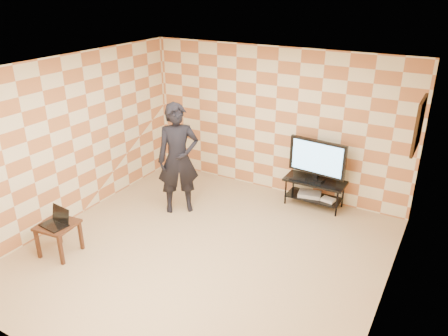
{
  "coord_description": "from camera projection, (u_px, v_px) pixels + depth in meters",
  "views": [
    {
      "loc": [
        2.95,
        -4.6,
        3.75
      ],
      "look_at": [
        0.0,
        0.6,
        1.15
      ],
      "focal_mm": 35.0,
      "sensor_mm": 36.0,
      "label": 1
    }
  ],
  "objects": [
    {
      "name": "floor",
      "position": [
        204.0,
        253.0,
        6.5
      ],
      "size": [
        5.0,
        5.0,
        0.0
      ],
      "primitive_type": "plane",
      "color": "tan",
      "rests_on": "ground"
    },
    {
      "name": "wall_back",
      "position": [
        275.0,
        122.0,
        7.96
      ],
      "size": [
        5.0,
        0.02,
        2.7
      ],
      "primitive_type": "cube",
      "color": "beige",
      "rests_on": "ground"
    },
    {
      "name": "wall_front",
      "position": [
        56.0,
        266.0,
        3.97
      ],
      "size": [
        5.0,
        0.02,
        2.7
      ],
      "primitive_type": "cube",
      "color": "beige",
      "rests_on": "ground"
    },
    {
      "name": "wall_left",
      "position": [
        72.0,
        139.0,
        7.09
      ],
      "size": [
        0.02,
        5.0,
        2.7
      ],
      "primitive_type": "cube",
      "color": "beige",
      "rests_on": "ground"
    },
    {
      "name": "wall_right",
      "position": [
        393.0,
        215.0,
        4.83
      ],
      "size": [
        0.02,
        5.0,
        2.7
      ],
      "primitive_type": "cube",
      "color": "beige",
      "rests_on": "ground"
    },
    {
      "name": "ceiling",
      "position": [
        200.0,
        71.0,
        5.42
      ],
      "size": [
        5.0,
        5.0,
        0.02
      ],
      "primitive_type": "cube",
      "color": "white",
      "rests_on": "wall_back"
    },
    {
      "name": "wall_art",
      "position": [
        419.0,
        125.0,
        5.84
      ],
      "size": [
        0.04,
        0.72,
        0.72
      ],
      "color": "black",
      "rests_on": "wall_right"
    },
    {
      "name": "tv_stand",
      "position": [
        315.0,
        187.0,
        7.72
      ],
      "size": [
        1.06,
        0.48,
        0.5
      ],
      "color": "black",
      "rests_on": "floor"
    },
    {
      "name": "tv",
      "position": [
        317.0,
        159.0,
        7.5
      ],
      "size": [
        1.02,
        0.22,
        0.74
      ],
      "color": "black",
      "rests_on": "tv_stand"
    },
    {
      "name": "dvd_player",
      "position": [
        310.0,
        194.0,
        7.81
      ],
      "size": [
        0.44,
        0.35,
        0.07
      ],
      "primitive_type": "cube",
      "rotation": [
        0.0,
        0.0,
        0.19
      ],
      "color": "#B8B8BB",
      "rests_on": "tv_stand"
    },
    {
      "name": "game_console",
      "position": [
        328.0,
        200.0,
        7.63
      ],
      "size": [
        0.24,
        0.19,
        0.05
      ],
      "primitive_type": "cube",
      "rotation": [
        0.0,
        0.0,
        -0.16
      ],
      "color": "silver",
      "rests_on": "tv_stand"
    },
    {
      "name": "side_table",
      "position": [
        58.0,
        229.0,
        6.33
      ],
      "size": [
        0.56,
        0.56,
        0.5
      ],
      "color": "#351D10",
      "rests_on": "floor"
    },
    {
      "name": "laptop",
      "position": [
        56.0,
        221.0,
        6.26
      ],
      "size": [
        0.4,
        0.33,
        0.25
      ],
      "color": "black",
      "rests_on": "side_table"
    },
    {
      "name": "person",
      "position": [
        178.0,
        159.0,
        7.35
      ],
      "size": [
        0.83,
        0.8,
        1.92
      ],
      "primitive_type": "imported",
      "rotation": [
        0.0,
        0.0,
        0.71
      ],
      "color": "black",
      "rests_on": "floor"
    }
  ]
}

